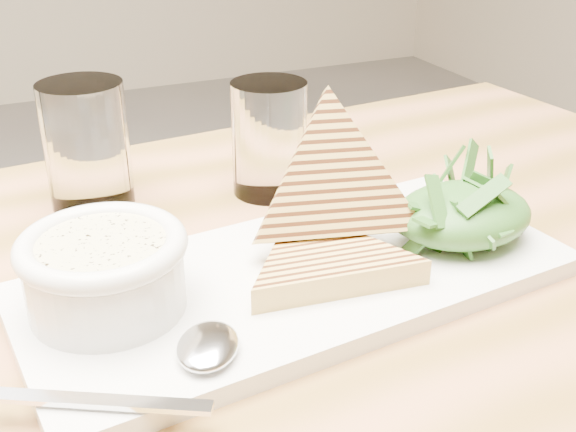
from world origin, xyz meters
name	(u,v)px	position (x,y,z in m)	size (l,w,h in m)	color
table_top	(212,390)	(0.23, -0.17, 0.73)	(1.20, 0.80, 0.04)	#B06F45
table_leg_br	(488,349)	(0.77, 0.18, 0.36)	(0.06, 0.06, 0.71)	#B06F45
platter	(299,279)	(0.32, -0.11, 0.76)	(0.40, 0.18, 0.01)	white
soup_bowl	(106,282)	(0.18, -0.10, 0.79)	(0.10, 0.10, 0.04)	white
soup	(102,248)	(0.18, -0.10, 0.81)	(0.09, 0.09, 0.01)	beige
bowl_rim	(101,245)	(0.18, -0.10, 0.81)	(0.11, 0.11, 0.01)	white
sandwich_flat	(325,261)	(0.33, -0.12, 0.77)	(0.15, 0.15, 0.02)	tan
sandwich_lean	(335,187)	(0.36, -0.09, 0.81)	(0.15, 0.15, 0.08)	tan
salad_base	(463,214)	(0.45, -0.12, 0.79)	(0.11, 0.09, 0.04)	#194413
arugula_pile	(464,208)	(0.45, -0.12, 0.79)	(0.11, 0.10, 0.05)	#3C6E29
spoon_bowl	(208,346)	(0.22, -0.18, 0.77)	(0.04, 0.05, 0.01)	silver
spoon_handle	(98,401)	(0.15, -0.20, 0.77)	(0.13, 0.01, 0.00)	silver
glass_near	(87,145)	(0.20, 0.10, 0.81)	(0.07, 0.07, 0.11)	white
glass_far	(269,138)	(0.36, 0.06, 0.80)	(0.07, 0.07, 0.11)	white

